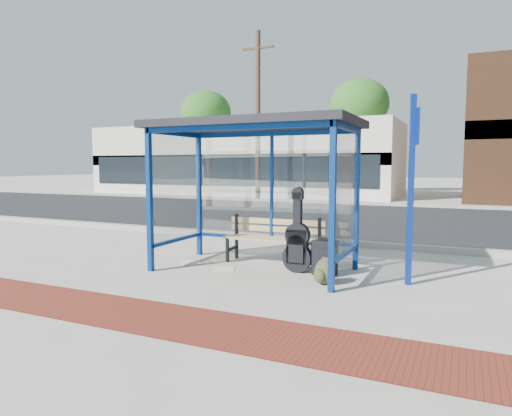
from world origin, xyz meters
The scene contains 19 objects.
ground centered at (0.00, 0.00, 0.00)m, with size 120.00×120.00×0.00m, color #B2ADA0.
brick_paver_strip centered at (0.00, -2.60, 0.01)m, with size 60.00×1.00×0.01m, color maroon.
curb_near centered at (0.00, 2.90, 0.06)m, with size 60.00×0.25×0.12m, color gray.
street_asphalt centered at (0.00, 8.00, 0.00)m, with size 60.00×10.00×0.00m, color black.
curb_far centered at (0.00, 13.10, 0.06)m, with size 60.00×0.25×0.12m, color gray.
far_sidewalk centered at (0.00, 15.00, 0.00)m, with size 60.00×4.00×0.01m, color #B2ADA0.
bus_shelter centered at (0.00, 0.07, 2.07)m, with size 3.30×1.80×2.42m.
storefront_white centered at (-9.00, 17.99, 2.00)m, with size 18.00×6.04×4.00m.
tree_left centered at (-14.00, 22.00, 5.45)m, with size 3.60×3.60×7.03m.
tree_mid centered at (-3.00, 22.00, 5.45)m, with size 3.60×3.60×7.03m.
utility_pole_west centered at (-6.00, 13.40, 4.11)m, with size 1.60×0.24×8.00m.
bench centered at (0.10, 0.61, 0.47)m, with size 1.77×0.47×0.83m.
guitar_bag centered at (0.69, 0.16, 0.47)m, with size 0.47×0.14×1.29m.
suitcase centered at (1.16, 0.12, 0.28)m, with size 0.38×0.29×0.60m.
backpack centered at (1.29, -0.39, 0.18)m, with size 0.39×0.37×0.39m.
sign_post centered at (2.41, 0.10, 1.52)m, with size 0.15×0.33×2.70m.
newspaper_a centered at (-1.25, 0.03, 0.00)m, with size 0.40×0.32×0.01m, color white.
newspaper_b centered at (-0.46, -0.17, 0.00)m, with size 0.42×0.33×0.01m, color white.
newspaper_c centered at (-0.80, 0.40, 0.00)m, with size 0.40×0.31×0.01m, color white.
Camera 1 is at (3.09, -6.66, 1.72)m, focal length 32.00 mm.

